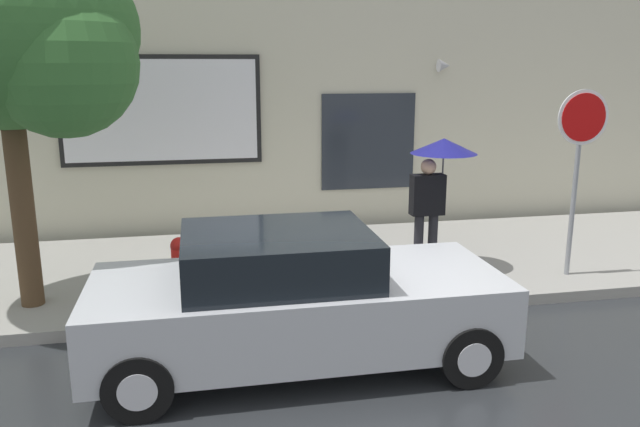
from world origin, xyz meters
name	(u,v)px	position (x,y,z in m)	size (l,w,h in m)	color
ground_plane	(332,359)	(0.00, 0.00, 0.00)	(60.00, 60.00, 0.00)	#282B2D
sidewalk	(290,267)	(0.00, 3.00, 0.07)	(20.00, 4.00, 0.15)	gray
building_facade	(267,44)	(-0.01, 5.50, 3.48)	(20.00, 0.67, 7.00)	beige
parked_car	(294,299)	(-0.40, 0.00, 0.72)	(4.28, 1.87, 1.47)	#B7BABF
fire_hydrant	(180,266)	(-1.63, 1.96, 0.53)	(0.30, 0.44, 0.78)	red
pedestrian_with_umbrella	(438,167)	(2.07, 2.30, 1.68)	(0.96, 0.96, 1.95)	black
street_tree	(14,37)	(-3.34, 1.86, 3.43)	(3.09, 2.63, 4.54)	#4C3823
stop_sign	(580,146)	(3.87, 1.65, 2.02)	(0.76, 0.10, 2.65)	gray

